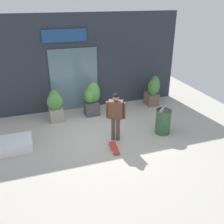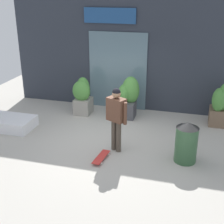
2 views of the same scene
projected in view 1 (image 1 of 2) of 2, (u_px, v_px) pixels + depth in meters
ground_plane at (104, 136)px, 8.86m from camera, size 12.00×12.00×0.00m
building_facade at (83, 63)px, 10.45m from camera, size 8.28×0.31×3.92m
skateboarder at (116, 112)px, 8.18m from camera, size 0.59×0.44×1.68m
skateboard at (114, 148)px, 8.05m from camera, size 0.30×0.74×0.08m
planter_box_left at (55, 105)px, 9.72m from camera, size 0.59×0.59×1.23m
planter_box_right at (153, 90)px, 11.13m from camera, size 0.55×0.73×1.32m
planter_box_mid at (92, 99)px, 10.24m from camera, size 0.68×0.64×1.34m
trash_bin at (163, 120)px, 8.84m from camera, size 0.54×0.54×1.02m
snow_ledge at (7, 146)px, 7.96m from camera, size 1.53×0.90×0.33m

